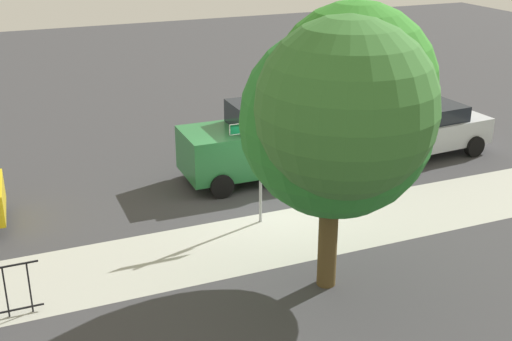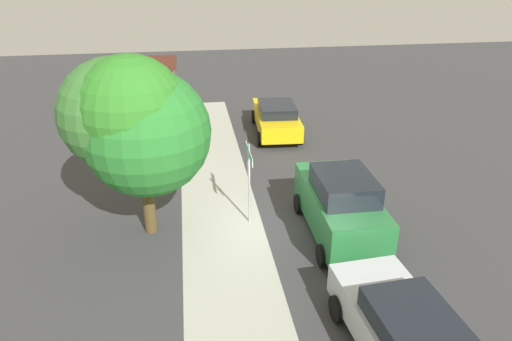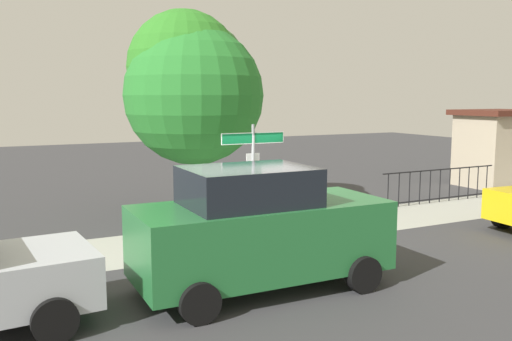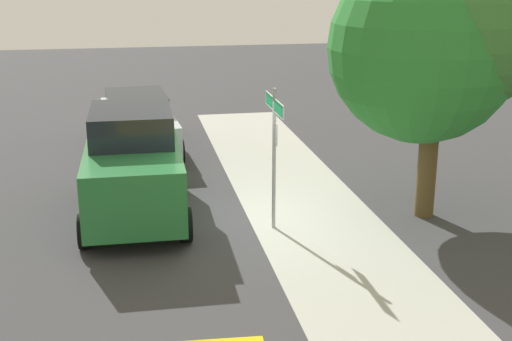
% 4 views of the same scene
% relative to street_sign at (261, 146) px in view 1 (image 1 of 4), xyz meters
% --- Properties ---
extents(ground_plane, '(60.00, 60.00, 0.00)m').
position_rel_street_sign_xyz_m(ground_plane, '(-0.51, -0.40, -1.94)').
color(ground_plane, '#38383A').
extents(sidewalk_strip, '(24.00, 2.60, 0.00)m').
position_rel_street_sign_xyz_m(sidewalk_strip, '(1.49, 0.90, -1.94)').
color(sidewalk_strip, '#A6A89C').
rests_on(sidewalk_strip, ground_plane).
extents(street_sign, '(1.53, 0.07, 2.74)m').
position_rel_street_sign_xyz_m(street_sign, '(0.00, 0.00, 0.00)').
color(street_sign, '#9EA0A5').
rests_on(street_sign, ground_plane).
extents(shade_tree, '(3.75, 4.27, 5.64)m').
position_rel_street_sign_xyz_m(shade_tree, '(-0.22, 3.29, 1.77)').
color(shade_tree, '#503F20').
rests_on(shade_tree, ground_plane).
extents(car_silver, '(4.62, 2.24, 1.56)m').
position_rel_street_sign_xyz_m(car_silver, '(-6.28, -2.45, -1.13)').
color(car_silver, '#B5BCC4').
rests_on(car_silver, ground_plane).
extents(car_green, '(4.42, 2.08, 2.17)m').
position_rel_street_sign_xyz_m(car_green, '(-1.19, -2.63, -0.87)').
color(car_green, '#256E36').
rests_on(car_green, ground_plane).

